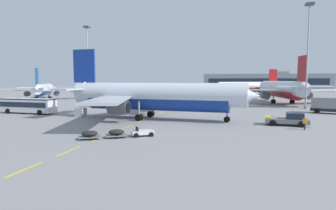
{
  "coord_description": "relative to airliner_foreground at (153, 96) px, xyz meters",
  "views": [
    {
      "loc": [
        33.65,
        -23.08,
        6.74
      ],
      "look_at": [
        20.7,
        28.59,
        2.07
      ],
      "focal_mm": 31.14,
      "sensor_mm": 36.0,
      "label": 1
    }
  ],
  "objects": [
    {
      "name": "apron_light_mast_near",
      "position": [
        -34.42,
        39.66,
        11.03
      ],
      "size": [
        1.8,
        1.8,
        23.97
      ],
      "color": "slate",
      "rests_on": "ground"
    },
    {
      "name": "ground",
      "position": [
        20.84,
        15.92,
        -3.95
      ],
      "size": [
        400.0,
        400.0,
        0.0
      ],
      "primitive_type": "plane",
      "color": "gray"
    },
    {
      "name": "pushback_tug",
      "position": [
        21.36,
        -1.64,
        -3.05
      ],
      "size": [
        6.21,
        3.58,
        2.08
      ],
      "color": "slate",
      "rests_on": "ground"
    },
    {
      "name": "fuel_service_truck",
      "position": [
        31.58,
        16.49,
        -2.3
      ],
      "size": [
        7.4,
        4.63,
        3.14
      ],
      "color": "black",
      "rests_on": "ground"
    },
    {
      "name": "apron_light_mast_far",
      "position": [
        29.09,
        25.69,
        10.98
      ],
      "size": [
        1.8,
        1.8,
        23.88
      ],
      "color": "slate",
      "rests_on": "ground"
    },
    {
      "name": "apron_shuttle_bus",
      "position": [
        -26.67,
        1.94,
        -2.2
      ],
      "size": [
        12.16,
        3.52,
        3.0
      ],
      "color": "silver",
      "rests_on": "ground"
    },
    {
      "name": "terminal_satellite",
      "position": [
        29.0,
        148.38,
        1.16
      ],
      "size": [
        74.48,
        25.84,
        11.8
      ],
      "color": "gray",
      "rests_on": "ground"
    },
    {
      "name": "airliner_mid_left",
      "position": [
        25.72,
        41.69,
        0.06
      ],
      "size": [
        34.45,
        35.19,
        12.4
      ],
      "color": "silver",
      "rests_on": "ground"
    },
    {
      "name": "uld_cargo_container",
      "position": [
        -13.61,
        -0.2,
        -3.15
      ],
      "size": [
        1.65,
        1.61,
        1.6
      ],
      "color": "#B7BCC6",
      "rests_on": "ground"
    },
    {
      "name": "baggage_train",
      "position": [
        0.58,
        -16.23,
        -3.42
      ],
      "size": [
        8.07,
        5.78,
        1.14
      ],
      "color": "silver",
      "rests_on": "ground"
    },
    {
      "name": "airliner_far_center",
      "position": [
        17.7,
        84.39,
        -0.28
      ],
      "size": [
        30.23,
        28.37,
        11.34
      ],
      "color": "white",
      "rests_on": "ground"
    },
    {
      "name": "apron_paint_markings",
      "position": [
        -1.16,
        13.57,
        -3.95
      ],
      "size": [
        8.0,
        94.81,
        0.01
      ],
      "color": "yellow",
      "rests_on": "ground"
    },
    {
      "name": "airliner_far_right",
      "position": [
        -52.21,
        40.58,
        -0.63
      ],
      "size": [
        26.26,
        27.79,
        10.26
      ],
      "color": "white",
      "rests_on": "ground"
    },
    {
      "name": "catering_truck",
      "position": [
        -20.27,
        20.6,
        -2.3
      ],
      "size": [
        3.42,
        7.27,
        3.14
      ],
      "color": "black",
      "rests_on": "ground"
    },
    {
      "name": "airliner_foreground",
      "position": [
        0.0,
        0.0,
        0.0
      ],
      "size": [
        34.81,
        34.53,
        12.2
      ],
      "color": "silver",
      "rests_on": "ground"
    },
    {
      "name": "ground_crew_worker",
      "position": [
        22.89,
        -5.23,
        -2.96
      ],
      "size": [
        0.51,
        0.59,
        1.72
      ],
      "color": "#232328",
      "rests_on": "ground"
    }
  ]
}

